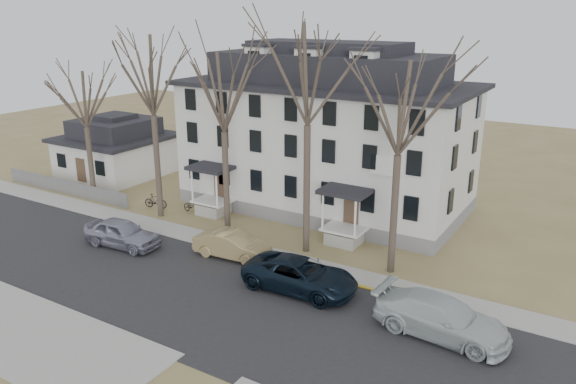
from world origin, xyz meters
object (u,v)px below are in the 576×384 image
Objects in this scene: tree_mid_left at (223,87)px; tree_bungalow at (83,95)px; car_navy at (300,276)px; car_white at (441,318)px; car_tan at (233,246)px; bicycle_left at (192,207)px; small_house at (117,149)px; tree_far_left at (150,69)px; car_silver at (122,234)px; tree_center at (308,67)px; boarding_house at (326,136)px; bicycle_right at (156,202)px; tree_mid_right at (401,102)px.

tree_mid_left reaches higher than tree_bungalow.
car_navy is 7.61m from car_white.
car_tan is 2.70× the size of bicycle_left.
tree_mid_left is at bearing 76.18° from car_white.
small_house is at bearing 78.43° from bicycle_left.
car_navy is (25.27, -10.83, -1.40)m from small_house.
tree_mid_left reaches higher than car_tan.
car_white is (21.86, -5.09, -9.45)m from tree_far_left.
tree_far_left is at bearing 14.25° from car_silver.
car_silver is at bearing -31.16° from tree_bungalow.
car_tan is 0.77× the size of car_white.
tree_far_left is 17.75m from car_navy.
small_house is 15.00m from tree_far_left.
tree_mid_left reaches higher than small_house.
car_white is at bearing -99.46° from bicycle_left.
tree_bungalow is 1.76× the size of car_white.
tree_center is at bearing -15.08° from small_house.
car_silver is at bearing -152.10° from tree_center.
small_house is at bearing 150.61° from tree_far_left.
small_house is (-20.00, -1.96, -3.13)m from boarding_house.
car_white is at bearing -95.26° from car_navy.
boarding_house is 15.94m from car_silver.
tree_bungalow is 5.96× the size of bicycle_right.
car_tan is 0.78× the size of car_navy.
car_silver is at bearing -169.14° from bicycle_left.
small_house is at bearing -174.41° from boarding_house.
car_silver reaches higher than bicycle_right.
tree_mid_right is at bearing -76.04° from car_silver.
car_tan is at bearing -11.32° from tree_bungalow.
boarding_house is at bearing 136.19° from tree_mid_right.
tree_bungalow is at bearing 180.00° from tree_far_left.
bicycle_right is (-10.15, 4.09, -0.24)m from car_tan.
small_house is at bearing 122.84° from tree_bungalow.
tree_bungalow is 1.76× the size of car_navy.
tree_mid_left is 11.06m from car_silver.
bicycle_left is at bearing 160.60° from tree_mid_left.
car_navy is (14.27, -4.63, -9.49)m from tree_far_left.
bicycle_right is at bearing 79.44° from car_white.
bicycle_left is at bearing 51.56° from car_tan.
car_navy is (-3.23, -4.63, -8.75)m from tree_mid_right.
small_house is 4.81× the size of bicycle_right.
tree_center is at bearing 0.00° from tree_far_left.
tree_center is at bearing 24.31° from car_navy.
small_house is 0.81× the size of tree_bungalow.
car_silver is 2.78× the size of bicycle_right.
tree_mid_right is at bearing 0.00° from tree_center.
car_navy is (5.27, -12.78, -4.53)m from boarding_house.
tree_mid_left is at bearing -42.57° from car_silver.
bicycle_left is (12.61, -4.65, -1.79)m from small_house.
tree_mid_left is 2.08× the size of car_white.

